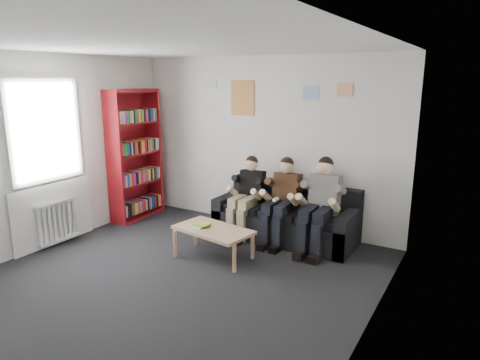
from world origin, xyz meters
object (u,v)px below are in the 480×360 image
(person_right, at_px, (319,206))
(person_left, at_px, (246,197))
(bookshelf, at_px, (135,155))
(coffee_table, at_px, (213,232))
(sofa, at_px, (286,220))
(person_middle, at_px, (281,201))

(person_right, bearing_deg, person_left, 179.38)
(bookshelf, bearing_deg, coffee_table, -22.56)
(sofa, xyz_separation_m, coffee_table, (-0.53, -1.16, 0.08))
(bookshelf, height_order, person_left, bookshelf)
(person_left, bearing_deg, coffee_table, -95.00)
(sofa, height_order, person_right, person_right)
(person_left, distance_m, person_middle, 0.58)
(person_left, bearing_deg, sofa, 10.23)
(bookshelf, xyz_separation_m, coffee_table, (2.11, -0.79, -0.73))
(bookshelf, relative_size, person_left, 1.80)
(person_middle, bearing_deg, person_right, -1.37)
(sofa, distance_m, bookshelf, 2.78)
(sofa, relative_size, bookshelf, 0.95)
(sofa, distance_m, person_right, 0.71)
(sofa, bearing_deg, person_middle, -90.00)
(person_left, xyz_separation_m, person_right, (1.16, -0.01, 0.04))
(coffee_table, distance_m, person_middle, 1.13)
(person_left, height_order, person_middle, person_middle)
(person_middle, distance_m, person_right, 0.58)
(bookshelf, xyz_separation_m, person_right, (3.22, 0.17, -0.45))
(bookshelf, distance_m, person_middle, 2.69)
(coffee_table, bearing_deg, sofa, 65.39)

